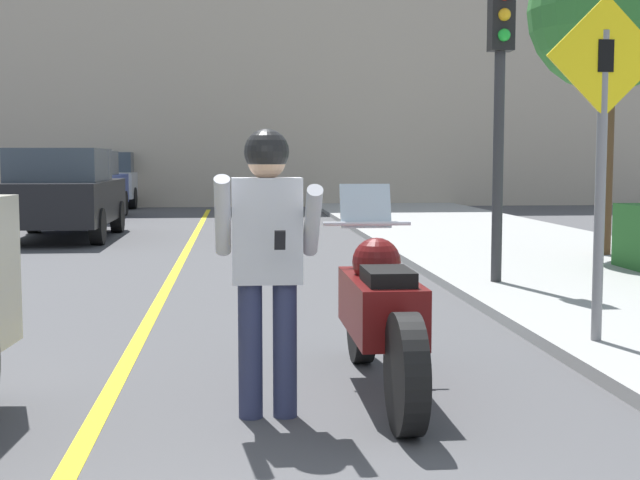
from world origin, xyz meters
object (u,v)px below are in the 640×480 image
object	(u,v)px
parked_car_blue	(81,184)
crossing_sign	(602,135)
traffic_light	(500,73)
parked_car_silver	(110,179)
parked_car_black	(62,193)
person_biker	(267,244)
street_tree	(609,13)
motorcycle	(380,312)

from	to	relation	value
parked_car_blue	crossing_sign	bearing A→B (deg)	-67.56
traffic_light	parked_car_silver	bearing A→B (deg)	110.59
traffic_light	parked_car_black	bearing A→B (deg)	130.83
person_biker	crossing_sign	xyz separation A→B (m)	(2.58, 1.47, 0.66)
traffic_light	parked_car_silver	world-z (taller)	traffic_light
street_tree	parked_car_black	bearing A→B (deg)	152.56
crossing_sign	parked_car_black	bearing A→B (deg)	119.90
crossing_sign	parked_car_blue	bearing A→B (deg)	112.44
motorcycle	parked_car_silver	size ratio (longest dim) A/B	0.58
parked_car_blue	person_biker	bearing A→B (deg)	-77.07
person_biker	parked_car_black	size ratio (longest dim) A/B	0.40
parked_car_black	parked_car_silver	distance (m)	11.07
street_tree	crossing_sign	bearing A→B (deg)	-113.25
traffic_light	motorcycle	bearing A→B (deg)	-115.56
motorcycle	person_biker	size ratio (longest dim) A/B	1.46
traffic_light	street_tree	bearing A→B (deg)	48.56
parked_car_black	street_tree	bearing A→B (deg)	-27.44
parked_car_black	traffic_light	bearing A→B (deg)	-49.17
person_biker	parked_car_silver	distance (m)	23.30
parked_car_blue	parked_car_silver	size ratio (longest dim) A/B	1.00
street_tree	parked_car_silver	distance (m)	18.24
person_biker	traffic_light	distance (m)	5.67
person_biker	crossing_sign	size ratio (longest dim) A/B	0.64
crossing_sign	parked_car_blue	distance (m)	17.24
crossing_sign	street_tree	xyz separation A→B (m)	(2.57, 5.98, 1.90)
crossing_sign	parked_car_black	world-z (taller)	crossing_sign
crossing_sign	street_tree	world-z (taller)	street_tree
parked_car_silver	crossing_sign	bearing A→B (deg)	-72.78
person_biker	traffic_light	size ratio (longest dim) A/B	0.50
parked_car_black	crossing_sign	bearing A→B (deg)	-60.10
crossing_sign	traffic_light	distance (m)	3.37
street_tree	parked_car_black	size ratio (longest dim) A/B	1.11
street_tree	parked_car_blue	distance (m)	13.78
motorcycle	crossing_sign	distance (m)	2.39
crossing_sign	parked_car_silver	distance (m)	22.50
street_tree	motorcycle	bearing A→B (deg)	-122.44
traffic_light	parked_car_blue	xyz separation A→B (m)	(-6.76, 12.64, -1.59)
crossing_sign	street_tree	size ratio (longest dim) A/B	0.56
parked_car_black	motorcycle	bearing A→B (deg)	-70.02
traffic_light	parked_car_blue	world-z (taller)	traffic_light
person_biker	traffic_light	world-z (taller)	traffic_light
person_biker	crossing_sign	distance (m)	3.04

